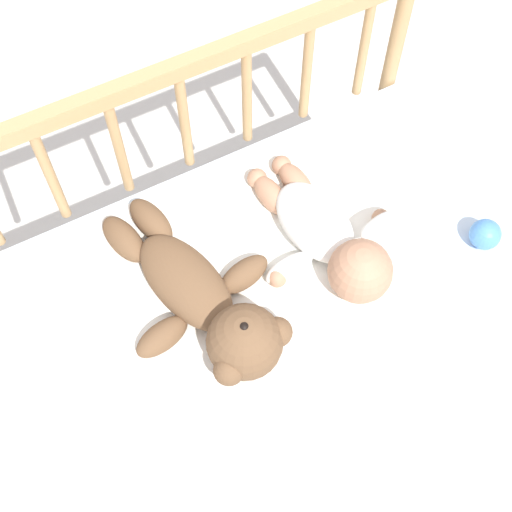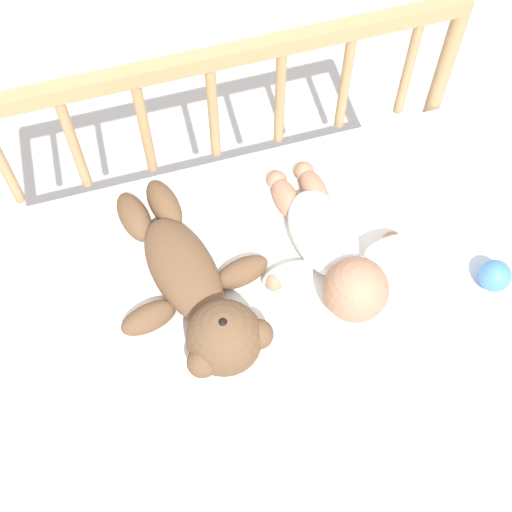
% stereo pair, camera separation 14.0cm
% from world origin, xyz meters
% --- Properties ---
extents(ground_plane, '(12.00, 12.00, 0.00)m').
position_xyz_m(ground_plane, '(0.00, 0.00, 0.00)').
color(ground_plane, silver).
extents(crib_mattress, '(1.10, 0.60, 0.54)m').
position_xyz_m(crib_mattress, '(0.00, 0.00, 0.27)').
color(crib_mattress, silver).
rests_on(crib_mattress, ground_plane).
extents(crib_rail, '(1.10, 0.04, 0.85)m').
position_xyz_m(crib_rail, '(-0.00, 0.32, 0.59)').
color(crib_rail, tan).
rests_on(crib_rail, ground_plane).
extents(blanket, '(0.83, 0.53, 0.01)m').
position_xyz_m(blanket, '(-0.02, 0.01, 0.55)').
color(blanket, white).
rests_on(blanket, crib_mattress).
extents(teddy_bear, '(0.32, 0.49, 0.15)m').
position_xyz_m(teddy_bear, '(-0.13, -0.04, 0.60)').
color(teddy_bear, brown).
rests_on(teddy_bear, crib_mattress).
extents(baby, '(0.31, 0.41, 0.13)m').
position_xyz_m(baby, '(0.15, -0.01, 0.59)').
color(baby, white).
rests_on(baby, crib_mattress).
extents(toy_ball, '(0.06, 0.06, 0.06)m').
position_xyz_m(toy_ball, '(0.45, -0.15, 0.57)').
color(toy_ball, '#4C8CDB').
rests_on(toy_ball, crib_mattress).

